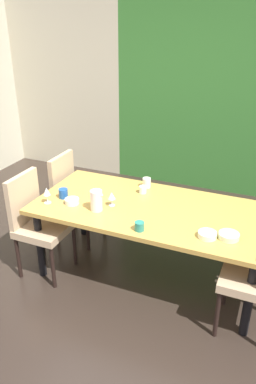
{
  "coord_description": "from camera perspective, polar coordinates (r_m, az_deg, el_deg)",
  "views": [
    {
      "loc": [
        1.31,
        -2.23,
        2.28
      ],
      "look_at": [
        0.14,
        0.52,
        0.85
      ],
      "focal_mm": 35.0,
      "sensor_mm": 36.0,
      "label": 1
    }
  ],
  "objects": [
    {
      "name": "ground_plane",
      "position": [
        3.45,
        -5.74,
        -16.09
      ],
      "size": [
        5.7,
        5.59,
        0.02
      ],
      "primitive_type": "cube",
      "color": "#2D231D"
    },
    {
      "name": "cup_corner",
      "position": [
        3.67,
        2.86,
        1.43
      ],
      "size": [
        0.08,
        0.08,
        0.1
      ],
      "primitive_type": "cylinder",
      "color": "#F3E2CF",
      "rests_on": "dining_table"
    },
    {
      "name": "back_panel_interior",
      "position": [
        5.99,
        -9.96,
        15.95
      ],
      "size": [
        1.92,
        0.1,
        2.62
      ],
      "primitive_type": "cube",
      "color": "beige",
      "rests_on": "ground_plane"
    },
    {
      "name": "cup_front",
      "position": [
        3.55,
        2.27,
        0.39
      ],
      "size": [
        0.07,
        0.07,
        0.07
      ],
      "primitive_type": "cylinder",
      "color": "silver",
      "rests_on": "dining_table"
    },
    {
      "name": "serving_bowl_center",
      "position": [
        2.96,
        15.12,
        -6.46
      ],
      "size": [
        0.16,
        0.16,
        0.04
      ],
      "primitive_type": "cylinder",
      "color": "beige",
      "rests_on": "dining_table"
    },
    {
      "name": "wine_glass_near_shelf",
      "position": [
        3.3,
        -2.51,
        -0.63
      ],
      "size": [
        0.07,
        0.07,
        0.13
      ],
      "color": "silver",
      "rests_on": "dining_table"
    },
    {
      "name": "chair_left_far",
      "position": [
        4.05,
        -8.37,
        -0.08
      ],
      "size": [
        0.44,
        0.44,
        0.95
      ],
      "rotation": [
        0.0,
        0.0,
        -1.57
      ],
      "color": "tan",
      "rests_on": "ground_plane"
    },
    {
      "name": "serving_bowl_left",
      "position": [
        3.39,
        -8.53,
        -1.4
      ],
      "size": [
        0.13,
        0.13,
        0.05
      ],
      "primitive_type": "cylinder",
      "color": "silver",
      "rests_on": "dining_table"
    },
    {
      "name": "pitcher_right",
      "position": [
        3.23,
        -4.83,
        -1.28
      ],
      "size": [
        0.12,
        0.1,
        0.19
      ],
      "color": "silver",
      "rests_on": "dining_table"
    },
    {
      "name": "cup_south",
      "position": [
        3.51,
        -9.83,
        -0.21
      ],
      "size": [
        0.08,
        0.08,
        0.09
      ],
      "primitive_type": "cylinder",
      "color": "#1B4B97",
      "rests_on": "dining_table"
    },
    {
      "name": "dining_table",
      "position": [
        3.34,
        3.49,
        -3.41
      ],
      "size": [
        2.07,
        1.01,
        0.73
      ],
      "color": "#C19442",
      "rests_on": "ground_plane"
    },
    {
      "name": "chair_left_near",
      "position": [
        3.57,
        -13.78,
        -4.08
      ],
      "size": [
        0.44,
        0.44,
        0.98
      ],
      "rotation": [
        0.0,
        0.0,
        -1.57
      ],
      "color": "tan",
      "rests_on": "ground_plane"
    },
    {
      "name": "wine_glass_north",
      "position": [
        3.41,
        -12.29,
        -0.01
      ],
      "size": [
        0.06,
        0.06,
        0.15
      ],
      "color": "silver",
      "rests_on": "dining_table"
    },
    {
      "name": "cup_rear",
      "position": [
        2.95,
        1.76,
        -5.24
      ],
      "size": [
        0.08,
        0.08,
        0.07
      ],
      "primitive_type": "cylinder",
      "color": "#287C6C",
      "rests_on": "dining_table"
    },
    {
      "name": "serving_bowl_west",
      "position": [
        2.93,
        11.99,
        -6.39
      ],
      "size": [
        0.14,
        0.14,
        0.04
      ],
      "primitive_type": "cylinder",
      "color": "#EBF1C8",
      "rests_on": "dining_table"
    }
  ]
}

